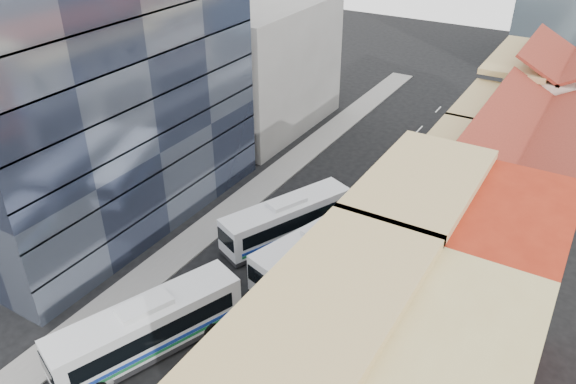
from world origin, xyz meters
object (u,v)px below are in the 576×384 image
Objects in this scene: office_tower at (88,46)px; bus_right at (323,248)px; bus_left_near at (148,327)px; bus_left_far at (287,219)px.

office_tower is 23.41m from bus_right.
office_tower reaches higher than bus_right.
office_tower is 2.40× the size of bus_right.
office_tower is 2.43× the size of bus_left_near.
bus_left_far is at bearing 16.62° from office_tower.
bus_left_near reaches higher than bus_left_far.
bus_left_near is at bearing -96.26° from bus_right.
bus_right is (5.59, 13.00, 0.02)m from bus_left_near.
office_tower is 2.60× the size of bus_left_far.
bus_left_near is 0.99× the size of bus_right.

